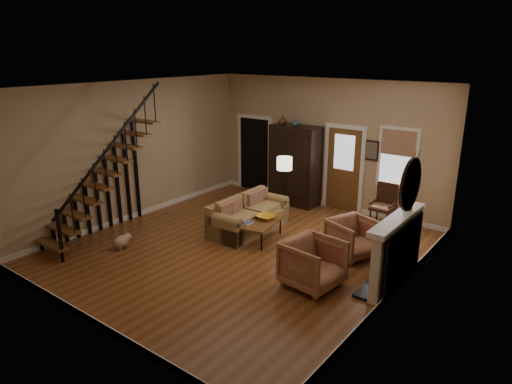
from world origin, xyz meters
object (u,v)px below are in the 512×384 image
Objects in this scene: floor_lamp at (284,190)px; armchair_right at (353,238)px; armoire at (295,165)px; coffee_table at (260,230)px; armchair_left at (313,263)px; sofa at (249,215)px; side_chair at (383,206)px.

armchair_right is at bearing -20.03° from floor_lamp.
armoire is 3.48m from armchair_right.
coffee_table is 1.25× the size of armchair_left.
side_chair is at bearing 40.66° from sofa.
armchair_right is 1.88m from side_chair.
floor_lamp is 1.54× the size of side_chair.
armoire is 2.61m from side_chair.
side_chair is at bearing 52.64° from coffee_table.
side_chair reaches higher than armchair_right.
armoire is 2.06× the size of side_chair.
armoire is at bearing 111.89° from floor_lamp.
floor_lamp is (-2.18, 2.33, 0.36)m from armchair_left.
armchair_left is at bearing -28.54° from coffee_table.
armchair_left is (2.45, -1.33, 0.05)m from sofa.
armoire is at bearing 43.30° from armchair_left.
floor_lamp is 2.32m from side_chair.
armoire is 2.79m from coffee_table.
armoire is 1.03× the size of sofa.
coffee_table is at bearing -79.23° from floor_lamp.
armchair_right is at bearing 13.72° from coffee_table.
armoire is at bearing 94.74° from sofa.
coffee_table is at bearing 123.79° from armchair_right.
armchair_left is 1.53m from armchair_right.
armchair_left is at bearing -160.51° from armchair_right.
armchair_left reaches higher than sofa.
floor_lamp is (0.51, -1.27, -0.26)m from armoire.
armchair_right reaches higher than coffee_table.
armoire is 1.81× the size of coffee_table.
armoire reaches higher than armchair_right.
floor_lamp is (-0.24, 1.28, 0.57)m from coffee_table.
coffee_table is at bearing -73.52° from armoire.
floor_lamp is at bearing -152.23° from side_chair.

